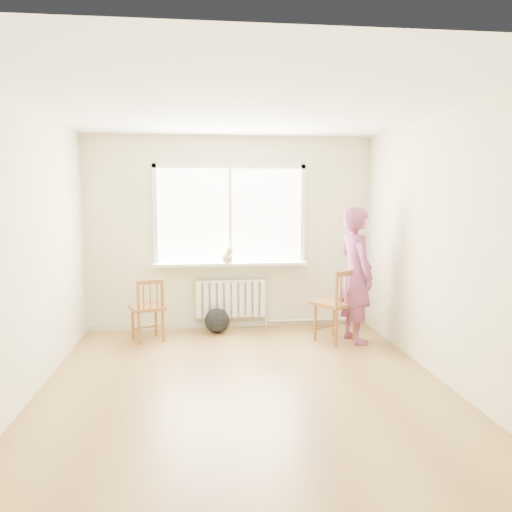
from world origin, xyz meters
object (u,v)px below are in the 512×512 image
object	(u,v)px
backpack	(217,321)
person	(356,275)
chair_right	(338,306)
chair_left	(148,310)
cat	(227,256)

from	to	relation	value
backpack	person	bearing A→B (deg)	-18.58
chair_right	person	world-z (taller)	person
chair_left	person	xyz separation A→B (m)	(2.65, -0.29, 0.45)
chair_left	chair_right	world-z (taller)	chair_right
chair_left	backpack	size ratio (longest dim) A/B	2.41
chair_left	person	size ratio (longest dim) A/B	0.47
person	cat	world-z (taller)	person
cat	backpack	xyz separation A→B (m)	(-0.15, -0.12, -0.88)
cat	backpack	distance (m)	0.90
chair_left	backpack	distance (m)	0.97
person	chair_left	bearing A→B (deg)	73.16
chair_right	backpack	world-z (taller)	chair_right
chair_right	person	xyz separation A→B (m)	(0.23, 0.02, 0.39)
person	cat	size ratio (longest dim) A/B	4.61
chair_left	person	bearing A→B (deg)	152.13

